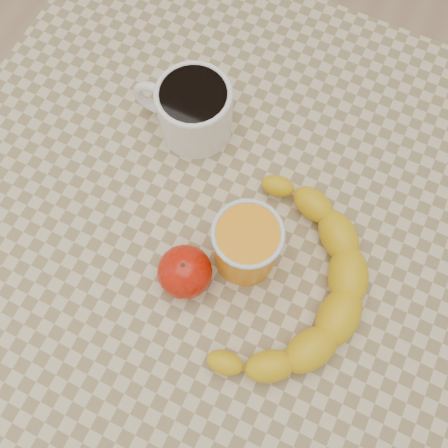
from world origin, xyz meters
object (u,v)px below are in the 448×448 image
at_px(coffee_mug, 193,109).
at_px(orange_juice_glass, 246,245).
at_px(banana, 289,285).
at_px(apple, 185,272).
at_px(table, 224,249).

xyz_separation_m(coffee_mug, orange_juice_glass, (0.14, -0.14, 0.00)).
bearing_deg(banana, apple, -159.52).
height_order(table, banana, banana).
height_order(coffee_mug, banana, coffee_mug).
height_order(orange_juice_glass, banana, orange_juice_glass).
bearing_deg(table, banana, -19.60).
relative_size(coffee_mug, orange_juice_glass, 1.48).
relative_size(apple, banana, 0.28).
relative_size(orange_juice_glass, apple, 1.10).
bearing_deg(coffee_mug, apple, -65.81).
distance_m(orange_juice_glass, apple, 0.08).
xyz_separation_m(table, orange_juice_glass, (0.04, -0.02, 0.13)).
distance_m(apple, banana, 0.12).
bearing_deg(table, orange_juice_glass, -28.56).
distance_m(orange_juice_glass, banana, 0.07).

